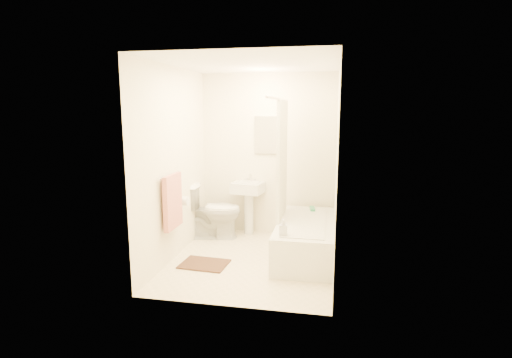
% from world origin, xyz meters
% --- Properties ---
extents(floor, '(2.40, 2.40, 0.00)m').
position_xyz_m(floor, '(0.00, 0.00, 0.00)').
color(floor, beige).
rests_on(floor, ground).
extents(ceiling, '(2.40, 2.40, 0.00)m').
position_xyz_m(ceiling, '(0.00, 0.00, 2.40)').
color(ceiling, white).
rests_on(ceiling, ground).
extents(wall_back, '(2.00, 0.02, 2.40)m').
position_xyz_m(wall_back, '(0.00, 1.20, 1.20)').
color(wall_back, beige).
rests_on(wall_back, ground).
extents(wall_left, '(0.02, 2.40, 2.40)m').
position_xyz_m(wall_left, '(-1.00, 0.00, 1.20)').
color(wall_left, beige).
rests_on(wall_left, ground).
extents(wall_right, '(0.02, 2.40, 2.40)m').
position_xyz_m(wall_right, '(1.00, 0.00, 1.20)').
color(wall_right, beige).
rests_on(wall_right, ground).
extents(mirror, '(0.40, 0.03, 0.55)m').
position_xyz_m(mirror, '(0.00, 1.18, 1.50)').
color(mirror, white).
rests_on(mirror, wall_back).
extents(curtain_rod, '(0.03, 1.70, 0.03)m').
position_xyz_m(curtain_rod, '(0.30, 0.10, 2.00)').
color(curtain_rod, silver).
rests_on(curtain_rod, wall_back).
extents(shower_curtain, '(0.04, 0.80, 1.55)m').
position_xyz_m(shower_curtain, '(0.30, 0.50, 1.22)').
color(shower_curtain, silver).
rests_on(shower_curtain, curtain_rod).
extents(towel_bar, '(0.02, 0.60, 0.02)m').
position_xyz_m(towel_bar, '(-0.96, -0.25, 1.10)').
color(towel_bar, silver).
rests_on(towel_bar, wall_left).
extents(towel, '(0.06, 0.45, 0.66)m').
position_xyz_m(towel, '(-0.93, -0.25, 0.78)').
color(towel, '#CC7266').
rests_on(towel, towel_bar).
extents(toilet_paper, '(0.11, 0.12, 0.12)m').
position_xyz_m(toilet_paper, '(-0.93, 0.12, 0.70)').
color(toilet_paper, white).
rests_on(toilet_paper, wall_left).
extents(toilet, '(0.88, 0.58, 0.80)m').
position_xyz_m(toilet, '(-0.75, 0.80, 0.40)').
color(toilet, white).
rests_on(toilet, floor).
extents(sink, '(0.50, 0.42, 0.87)m').
position_xyz_m(sink, '(-0.28, 1.06, 0.44)').
color(sink, silver).
rests_on(sink, floor).
extents(bathtub, '(0.71, 1.62, 0.46)m').
position_xyz_m(bathtub, '(0.65, 0.30, 0.23)').
color(bathtub, silver).
rests_on(bathtub, floor).
extents(bath_mat, '(0.59, 0.46, 0.02)m').
position_xyz_m(bath_mat, '(-0.55, -0.25, 0.01)').
color(bath_mat, '#47281F').
rests_on(bath_mat, floor).
extents(soap_bottle, '(0.10, 0.11, 0.20)m').
position_xyz_m(soap_bottle, '(0.43, -0.32, 0.55)').
color(soap_bottle, white).
rests_on(soap_bottle, bathtub).
extents(scrub_brush, '(0.09, 0.22, 0.04)m').
position_xyz_m(scrub_brush, '(0.69, 0.90, 0.48)').
color(scrub_brush, '#379E67').
rests_on(scrub_brush, bathtub).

